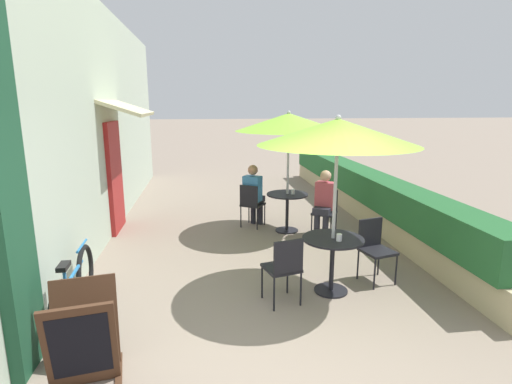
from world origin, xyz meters
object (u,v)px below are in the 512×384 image
(menu_board, at_px, (83,335))
(patio_umbrella_near, at_px, (338,132))
(cafe_chair_near_left, at_px, (374,245))
(patio_umbrella_mid, at_px, (289,122))
(cafe_chair_near_right, at_px, (284,265))
(cafe_chair_mid_right, at_px, (251,202))
(coffee_cup_near, at_px, (339,237))
(bicycle_leaning, at_px, (74,289))
(patio_table_mid, at_px, (287,204))
(cafe_chair_mid_left, at_px, (326,209))
(seated_patron_mid_left, at_px, (324,201))
(coffee_cup_mid, at_px, (293,192))
(patio_table_near, at_px, (332,253))
(seated_patron_mid_right, at_px, (254,193))

(menu_board, bearing_deg, patio_umbrella_near, 15.77)
(cafe_chair_near_left, bearing_deg, patio_umbrella_mid, -87.21)
(cafe_chair_near_right, relative_size, patio_umbrella_mid, 0.38)
(cafe_chair_mid_right, bearing_deg, menu_board, -82.29)
(coffee_cup_near, height_order, menu_board, menu_board)
(menu_board, bearing_deg, bicycle_leaning, 100.20)
(patio_umbrella_near, relative_size, patio_table_mid, 2.91)
(coffee_cup_near, bearing_deg, cafe_chair_mid_left, 76.61)
(cafe_chair_near_right, distance_m, cafe_chair_mid_left, 2.82)
(seated_patron_mid_left, bearing_deg, coffee_cup_mid, -5.69)
(patio_table_near, xyz_separation_m, cafe_chair_near_left, (0.69, 0.27, -0.03))
(cafe_chair_near_left, bearing_deg, cafe_chair_mid_left, -102.51)
(menu_board, bearing_deg, cafe_chair_near_right, 17.39)
(patio_table_near, xyz_separation_m, patio_table_mid, (-0.06, 2.58, 0.00))
(patio_umbrella_mid, height_order, seated_patron_mid_left, patio_umbrella_mid)
(cafe_chair_near_right, bearing_deg, cafe_chair_near_left, 5.94)
(patio_umbrella_near, xyz_separation_m, bicycle_leaning, (-3.13, -0.27, -1.73))
(patio_table_near, xyz_separation_m, coffee_cup_mid, (0.04, 2.55, 0.24))
(menu_board, bearing_deg, patio_table_mid, 45.38)
(patio_umbrella_near, bearing_deg, bicycle_leaning, -175.12)
(cafe_chair_near_right, distance_m, seated_patron_mid_right, 3.28)
(patio_umbrella_near, relative_size, seated_patron_mid_right, 1.84)
(cafe_chair_near_left, distance_m, menu_board, 3.78)
(coffee_cup_near, xyz_separation_m, patio_umbrella_mid, (-0.10, 2.70, 1.30))
(cafe_chair_near_right, distance_m, menu_board, 2.31)
(coffee_cup_near, bearing_deg, patio_table_near, 108.46)
(cafe_chair_mid_right, bearing_deg, coffee_cup_near, -42.98)
(cafe_chair_near_left, relative_size, seated_patron_mid_left, 0.70)
(cafe_chair_mid_right, bearing_deg, seated_patron_mid_right, 90.00)
(cafe_chair_near_left, relative_size, cafe_chair_near_right, 1.00)
(patio_umbrella_near, distance_m, seated_patron_mid_left, 2.62)
(patio_umbrella_near, height_order, patio_umbrella_mid, same)
(patio_table_near, bearing_deg, seated_patron_mid_left, 75.89)
(patio_table_near, relative_size, patio_umbrella_mid, 0.34)
(patio_umbrella_mid, relative_size, seated_patron_mid_right, 1.84)
(patio_table_mid, height_order, seated_patron_mid_left, seated_patron_mid_left)
(patio_table_near, height_order, coffee_cup_mid, coffee_cup_mid)
(coffee_cup_near, bearing_deg, cafe_chair_near_right, -168.54)
(bicycle_leaning, bearing_deg, cafe_chair_mid_right, 50.11)
(patio_umbrella_mid, xyz_separation_m, cafe_chair_mid_left, (0.66, -0.34, -1.57))
(seated_patron_mid_right, bearing_deg, patio_table_near, -44.68)
(cafe_chair_mid_right, height_order, seated_patron_mid_right, seated_patron_mid_right)
(cafe_chair_near_left, bearing_deg, patio_table_mid, -87.21)
(patio_umbrella_near, xyz_separation_m, menu_board, (-2.73, -1.34, -1.67))
(patio_umbrella_near, xyz_separation_m, cafe_chair_mid_left, (0.60, 2.24, -1.57))
(cafe_chair_mid_right, xyz_separation_m, bicycle_leaning, (-2.42, -3.19, -0.16))
(patio_table_near, height_order, patio_table_mid, same)
(patio_table_mid, xyz_separation_m, coffee_cup_mid, (0.10, -0.03, 0.24))
(seated_patron_mid_right, xyz_separation_m, bicycle_leaning, (-2.48, -3.28, -0.33))
(seated_patron_mid_right, bearing_deg, cafe_chair_near_right, -57.57)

